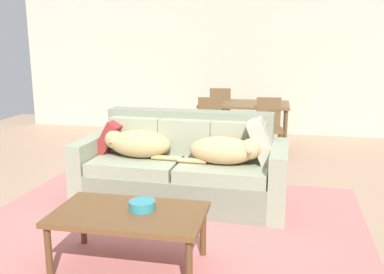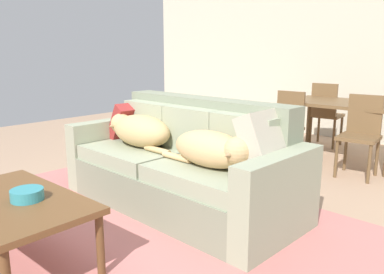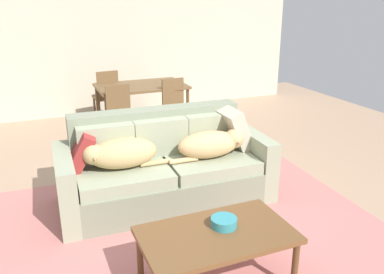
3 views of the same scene
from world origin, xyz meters
name	(u,v)px [view 1 (image 1 of 3)]	position (x,y,z in m)	size (l,w,h in m)	color
ground_plane	(174,207)	(0.00, 0.00, 0.00)	(10.00, 10.00, 0.00)	tan
back_partition	(223,61)	(0.00, 4.00, 1.35)	(8.00, 0.12, 2.70)	beige
area_rug	(161,235)	(0.05, -0.67, 0.01)	(3.65, 3.29, 0.01)	#C2726D
couch	(183,168)	(0.06, 0.23, 0.36)	(2.24, 1.02, 0.95)	gray
dog_on_left_cushion	(138,143)	(-0.42, 0.14, 0.64)	(0.85, 0.40, 0.30)	tan
dog_on_right_cushion	(226,150)	(0.53, 0.05, 0.63)	(0.84, 0.37, 0.28)	tan
throw_pillow_by_left_arm	(113,136)	(-0.77, 0.31, 0.66)	(0.13, 0.38, 0.38)	maroon
throw_pillow_by_right_arm	(262,141)	(0.89, 0.25, 0.70)	(0.16, 0.47, 0.47)	#BAB09A
coffee_table	(129,218)	(-0.03, -1.24, 0.41)	(1.13, 0.66, 0.45)	brown
bowl_on_coffee_table	(142,205)	(0.05, -1.18, 0.49)	(0.20, 0.20, 0.07)	teal
dining_table	(244,107)	(0.52, 2.70, 0.68)	(1.41, 0.89, 0.74)	brown
dining_chair_near_left	(209,124)	(0.03, 2.11, 0.49)	(0.41, 0.41, 0.88)	brown
dining_chair_near_right	(268,125)	(0.92, 2.16, 0.50)	(0.43, 0.43, 0.89)	brown
dining_chair_far_left	(220,111)	(0.06, 3.24, 0.51)	(0.43, 0.43, 0.92)	brown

